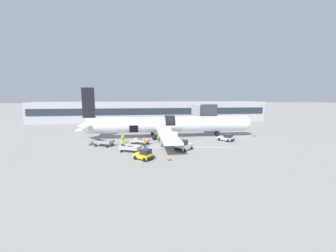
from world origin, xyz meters
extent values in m
plane|color=gray|center=(0.00, 0.00, 0.00)|extent=(500.00, 500.00, 0.00)
cube|color=silver|center=(1.40, -1.58, 0.00)|extent=(21.75, 3.21, 0.01)
cube|color=#B2B2B7|center=(0.00, 36.94, 3.36)|extent=(79.47, 9.00, 6.71)
cube|color=#232D3D|center=(0.00, 32.38, 3.69)|extent=(77.88, 0.16, 2.15)
cylinder|color=#4C4C51|center=(11.46, 14.38, 1.93)|extent=(0.60, 0.60, 3.86)
cube|color=silver|center=(11.46, 14.38, 5.21)|extent=(2.70, 11.30, 2.70)
cube|color=#333842|center=(11.46, 9.32, 5.21)|extent=(3.50, 1.60, 3.24)
cylinder|color=white|center=(2.19, 7.11, 2.76)|extent=(33.69, 3.22, 3.22)
sphere|color=white|center=(19.04, 7.11, 2.76)|extent=(3.06, 3.06, 3.06)
cone|color=white|center=(-14.65, 7.11, 2.76)|extent=(3.70, 2.96, 2.96)
cylinder|color=black|center=(2.19, 7.08, 3.05)|extent=(2.02, 3.23, 3.23)
cube|color=black|center=(-14.05, 7.11, 7.36)|extent=(2.42, 0.28, 5.98)
cube|color=white|center=(-13.92, 3.15, 3.08)|extent=(1.22, 7.93, 0.20)
cube|color=white|center=(-13.92, 11.08, 3.08)|extent=(1.22, 7.93, 0.20)
cube|color=white|center=(0.84, -0.45, 1.87)|extent=(2.89, 14.16, 0.40)
cube|color=white|center=(0.84, 14.68, 1.87)|extent=(2.89, 14.16, 0.40)
cylinder|color=#B2B7BF|center=(1.04, -0.44, 1.30)|extent=(2.96, 2.54, 2.54)
cylinder|color=#B2B7BF|center=(1.04, 14.67, 1.30)|extent=(2.96, 2.54, 2.54)
cube|color=black|center=(-5.22, 5.52, 2.20)|extent=(1.70, 0.12, 1.40)
cylinder|color=#56565B|center=(12.64, 7.11, 1.24)|extent=(0.22, 0.22, 1.43)
sphere|color=black|center=(12.64, 7.11, 0.53)|extent=(1.05, 1.05, 1.05)
cylinder|color=#56565B|center=(-1.18, 4.80, 1.24)|extent=(0.22, 0.22, 1.43)
sphere|color=black|center=(-1.18, 4.80, 0.53)|extent=(1.05, 1.05, 1.05)
cylinder|color=#56565B|center=(-1.18, 9.42, 1.24)|extent=(0.22, 0.22, 1.43)
sphere|color=black|center=(-1.18, 9.42, 0.53)|extent=(1.05, 1.05, 1.05)
cube|color=silver|center=(12.69, 2.25, 0.49)|extent=(2.97, 3.29, 0.51)
cube|color=#232833|center=(12.98, 1.83, 1.06)|extent=(1.84, 1.84, 0.61)
cube|color=black|center=(13.57, 1.02, 0.39)|extent=(1.21, 0.91, 0.26)
sphere|color=black|center=(12.66, 1.01, 0.28)|extent=(0.56, 0.56, 0.56)
sphere|color=black|center=(13.87, 1.87, 0.28)|extent=(0.56, 0.56, 0.56)
sphere|color=black|center=(11.50, 2.63, 0.28)|extent=(0.56, 0.56, 0.56)
sphere|color=black|center=(12.71, 3.49, 0.28)|extent=(0.56, 0.56, 0.56)
cube|color=silver|center=(3.07, -3.77, 0.61)|extent=(3.25, 3.25, 0.75)
cube|color=#232833|center=(2.70, -4.14, 1.39)|extent=(1.92, 1.92, 0.81)
cube|color=black|center=(1.97, -4.86, 0.46)|extent=(1.11, 1.11, 0.37)
sphere|color=black|center=(1.81, -3.94, 0.28)|extent=(0.56, 0.56, 0.56)
sphere|color=black|center=(2.89, -5.03, 0.28)|extent=(0.56, 0.56, 0.56)
sphere|color=black|center=(3.25, -2.51, 0.28)|extent=(0.56, 0.56, 0.56)
sphere|color=black|center=(4.32, -3.60, 0.28)|extent=(0.56, 0.56, 0.56)
cube|color=yellow|center=(-3.45, -7.80, 0.53)|extent=(2.89, 2.82, 0.58)
cube|color=#232833|center=(-3.13, -8.09, 1.15)|extent=(1.72, 1.73, 0.67)
cube|color=black|center=(-2.50, -8.67, 0.41)|extent=(1.04, 1.12, 0.29)
sphere|color=black|center=(-3.33, -8.92, 0.28)|extent=(0.56, 0.56, 0.56)
sphere|color=black|center=(-2.33, -7.82, 0.28)|extent=(0.56, 0.56, 0.56)
sphere|color=black|center=(-4.57, -7.78, 0.28)|extent=(0.56, 0.56, 0.56)
sphere|color=black|center=(-3.57, -6.68, 0.28)|extent=(0.56, 0.56, 0.56)
cube|color=#B7BABF|center=(-4.00, 1.39, 0.54)|extent=(3.73, 2.95, 0.05)
cube|color=#B7BABF|center=(-2.53, 0.63, 0.75)|extent=(0.77, 1.44, 0.36)
cube|color=#B7BABF|center=(-4.35, 0.71, 0.75)|extent=(2.97, 1.56, 0.36)
cube|color=#B7BABF|center=(-3.65, 2.07, 0.75)|extent=(2.97, 1.56, 0.36)
cube|color=#333338|center=(-2.10, 0.41, 0.31)|extent=(0.84, 0.48, 0.06)
sphere|color=black|center=(-3.31, 0.15, 0.20)|extent=(0.40, 0.40, 0.40)
sphere|color=black|center=(-2.59, 1.56, 0.20)|extent=(0.40, 0.40, 0.40)
sphere|color=black|center=(-5.41, 1.22, 0.20)|extent=(0.40, 0.40, 0.40)
sphere|color=black|center=(-4.69, 2.63, 0.20)|extent=(0.40, 0.40, 0.40)
cube|color=olive|center=(-3.92, 1.41, 0.78)|extent=(0.59, 0.49, 0.42)
cube|color=olive|center=(-4.25, 1.75, 0.86)|extent=(0.51, 0.47, 0.58)
cube|color=olive|center=(-3.35, 0.92, 0.75)|extent=(0.50, 0.45, 0.35)
cube|color=#999BA0|center=(-10.21, 0.79, 0.60)|extent=(3.62, 2.89, 0.05)
cube|color=#999BA0|center=(-8.78, 0.11, 0.86)|extent=(0.78, 1.55, 0.47)
cube|color=#999BA0|center=(-10.55, 0.05, 0.86)|extent=(2.86, 1.39, 0.47)
cube|color=#999BA0|center=(-9.86, 1.52, 0.86)|extent=(2.86, 1.39, 0.47)
cube|color=#333338|center=(-8.35, -0.09, 0.34)|extent=(0.85, 0.46, 0.06)
sphere|color=black|center=(-9.55, -0.46, 0.20)|extent=(0.40, 0.40, 0.40)
sphere|color=black|center=(-8.83, 1.07, 0.20)|extent=(0.40, 0.40, 0.40)
sphere|color=black|center=(-11.58, 0.50, 0.20)|extent=(0.40, 0.40, 0.40)
sphere|color=black|center=(-10.86, 2.03, 0.20)|extent=(0.40, 0.40, 0.40)
cube|color=#721951|center=(-10.09, 0.38, 0.83)|extent=(0.53, 0.40, 0.41)
cube|color=#1E2347|center=(-11.22, 1.46, 0.88)|extent=(0.60, 0.41, 0.52)
cube|color=#14472D|center=(-10.61, 0.87, 0.87)|extent=(0.56, 0.40, 0.50)
cube|color=#14472D|center=(-9.74, 0.28, 0.83)|extent=(0.36, 0.26, 0.42)
cube|color=#B7BABF|center=(-5.42, -3.54, 0.49)|extent=(3.67, 3.05, 0.05)
cube|color=#B7BABF|center=(-4.02, -4.26, 0.76)|extent=(0.86, 1.62, 0.49)
cube|color=#B7BABF|center=(-5.81, -4.31, 0.76)|extent=(2.83, 1.48, 0.49)
cube|color=#B7BABF|center=(-5.03, -2.78, 0.76)|extent=(2.83, 1.48, 0.49)
cube|color=#333338|center=(-3.59, -4.48, 0.29)|extent=(0.84, 0.48, 0.06)
sphere|color=black|center=(-4.82, -4.85, 0.20)|extent=(0.40, 0.40, 0.40)
sphere|color=black|center=(-4.01, -3.26, 0.20)|extent=(0.40, 0.40, 0.40)
sphere|color=black|center=(-6.83, -3.83, 0.20)|extent=(0.40, 0.40, 0.40)
sphere|color=black|center=(-6.02, -2.24, 0.20)|extent=(0.40, 0.40, 0.40)
cube|color=#14472D|center=(-5.80, -3.15, 0.66)|extent=(0.48, 0.33, 0.29)
cube|color=#4C1E1E|center=(-5.56, -3.83, 0.75)|extent=(0.49, 0.34, 0.46)
cube|color=#1E2347|center=(-5.21, -4.00, 0.71)|extent=(0.57, 0.33, 0.38)
cube|color=#14472D|center=(-6.46, -2.99, 0.75)|extent=(0.43, 0.40, 0.46)
cylinder|color=#2D2D33|center=(-7.19, 2.97, 0.40)|extent=(0.35, 0.35, 0.81)
cylinder|color=#CCE523|center=(-7.19, 2.97, 1.12)|extent=(0.45, 0.45, 0.64)
sphere|color=#9E7556|center=(-7.19, 2.97, 1.55)|extent=(0.22, 0.22, 0.22)
cylinder|color=#CCE523|center=(-7.41, 2.92, 1.05)|extent=(0.14, 0.14, 0.58)
cylinder|color=#CCE523|center=(-6.97, 3.02, 1.05)|extent=(0.14, 0.14, 0.58)
cylinder|color=#2D2D33|center=(0.28, 3.63, 0.41)|extent=(0.42, 0.42, 0.82)
cylinder|color=orange|center=(0.28, 3.63, 1.15)|extent=(0.53, 0.53, 0.65)
sphere|color=beige|center=(0.28, 3.63, 1.58)|extent=(0.23, 0.23, 0.23)
cylinder|color=orange|center=(0.09, 3.76, 1.07)|extent=(0.17, 0.17, 0.59)
cylinder|color=orange|center=(0.47, 3.51, 1.07)|extent=(0.17, 0.17, 0.59)
cylinder|color=#2D2D33|center=(-7.15, 1.26, 0.40)|extent=(0.34, 0.34, 0.79)
cylinder|color=#CCE523|center=(-7.15, 1.26, 1.10)|extent=(0.44, 0.44, 0.62)
sphere|color=beige|center=(-7.15, 1.26, 1.53)|extent=(0.22, 0.22, 0.22)
cylinder|color=#CCE523|center=(-7.20, 1.04, 1.04)|extent=(0.14, 0.14, 0.57)
cylinder|color=#CCE523|center=(-7.10, 1.48, 1.04)|extent=(0.14, 0.14, 0.57)
cylinder|color=#2D2D33|center=(-3.15, -1.26, 0.37)|extent=(0.38, 0.38, 0.74)
cylinder|color=orange|center=(-3.15, -1.26, 1.04)|extent=(0.49, 0.49, 0.59)
sphere|color=brown|center=(-3.15, -1.26, 1.43)|extent=(0.21, 0.21, 0.21)
cylinder|color=orange|center=(-2.99, -1.13, 0.97)|extent=(0.16, 0.16, 0.54)
cylinder|color=orange|center=(-3.31, -1.40, 0.97)|extent=(0.16, 0.16, 0.54)
cylinder|color=#2D2D33|center=(-6.92, -1.01, 0.40)|extent=(0.40, 0.40, 0.79)
cylinder|color=#CCE523|center=(-6.92, -1.01, 1.10)|extent=(0.52, 0.52, 0.62)
sphere|color=brown|center=(-6.92, -1.01, 1.52)|extent=(0.22, 0.22, 0.22)
cylinder|color=#CCE523|center=(-6.74, -1.13, 1.03)|extent=(0.16, 0.16, 0.57)
cylinder|color=#CCE523|center=(-7.10, -0.88, 1.03)|extent=(0.16, 0.16, 0.57)
cylinder|color=#2D2D33|center=(-0.34, 2.89, 0.42)|extent=(0.34, 0.34, 0.84)
cylinder|color=#B7E019|center=(-0.34, 2.89, 1.17)|extent=(0.44, 0.44, 0.66)
sphere|color=beige|center=(-0.34, 2.89, 1.61)|extent=(0.23, 0.23, 0.23)
cylinder|color=#B7E019|center=(-0.57, 2.86, 1.10)|extent=(0.14, 0.14, 0.61)
cylinder|color=#B7E019|center=(-0.11, 2.92, 1.10)|extent=(0.14, 0.14, 0.61)
cube|color=#2D2D33|center=(-6.34, -0.35, 0.29)|extent=(0.43, 0.27, 0.59)
cube|color=black|center=(-6.34, -0.35, 0.65)|extent=(0.26, 0.08, 0.12)
cube|color=black|center=(20.85, 5.87, 0.01)|extent=(0.64, 0.64, 0.03)
cone|color=orange|center=(20.85, 5.87, 0.33)|extent=(0.48, 0.48, 0.67)
cylinder|color=white|center=(20.85, 5.87, 0.37)|extent=(0.28, 0.28, 0.08)
cube|color=black|center=(0.06, -8.66, 0.01)|extent=(0.49, 0.49, 0.03)
cone|color=orange|center=(0.06, -8.66, 0.33)|extent=(0.36, 0.36, 0.66)
cylinder|color=white|center=(0.06, -8.66, 0.36)|extent=(0.21, 0.21, 0.08)
cube|color=black|center=(2.71, -0.80, 0.01)|extent=(0.56, 0.56, 0.03)
cone|color=orange|center=(2.71, -0.80, 0.35)|extent=(0.41, 0.41, 0.70)
cylinder|color=white|center=(2.71, -0.80, 0.39)|extent=(0.24, 0.24, 0.08)
camera|label=1|loc=(-3.61, -35.57, 8.65)|focal=22.00mm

